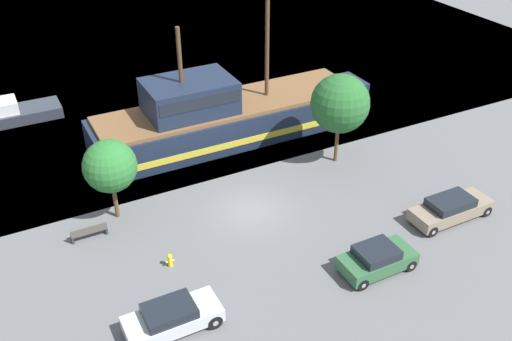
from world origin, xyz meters
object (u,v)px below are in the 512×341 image
object	(u,v)px
pirate_ship	(225,115)
bench_promenade_east	(89,232)
moored_boat_dockside	(3,115)
parked_car_curb_mid	(377,259)
fire_hydrant	(170,260)
parked_car_curb_rear	(451,208)
parked_car_curb_front	(172,317)

from	to	relation	value
pirate_ship	bench_promenade_east	size ratio (longest dim) A/B	10.63
moored_boat_dockside	parked_car_curb_mid	bearing A→B (deg)	-60.32
fire_hydrant	parked_car_curb_rear	bearing A→B (deg)	-12.52
moored_boat_dockside	parked_car_curb_mid	world-z (taller)	moored_boat_dockside
moored_boat_dockside	bench_promenade_east	bearing A→B (deg)	-81.68
parked_car_curb_rear	fire_hydrant	bearing A→B (deg)	167.48
bench_promenade_east	moored_boat_dockside	bearing A→B (deg)	98.32
moored_boat_dockside	parked_car_curb_mid	distance (m)	29.69
pirate_ship	parked_car_curb_front	size ratio (longest dim) A/B	4.79
moored_boat_dockside	parked_car_curb_front	bearing A→B (deg)	-80.32
moored_boat_dockside	parked_car_curb_mid	xyz separation A→B (m)	(14.70, -25.80, 0.06)
parked_car_curb_front	parked_car_curb_mid	xyz separation A→B (m)	(10.47, -1.01, 0.00)
parked_car_curb_rear	bench_promenade_east	bearing A→B (deg)	157.91
parked_car_curb_mid	fire_hydrant	bearing A→B (deg)	151.25
pirate_ship	moored_boat_dockside	size ratio (longest dim) A/B	2.60
bench_promenade_east	fire_hydrant	bearing A→B (deg)	-52.89
moored_boat_dockside	bench_promenade_east	size ratio (longest dim) A/B	4.09
fire_hydrant	bench_promenade_east	size ratio (longest dim) A/B	0.39
moored_boat_dockside	fire_hydrant	bearing A→B (deg)	-75.04
parked_car_curb_rear	fire_hydrant	size ratio (longest dim) A/B	6.44
parked_car_curb_mid	fire_hydrant	distance (m)	10.44
moored_boat_dockside	parked_car_curb_front	distance (m)	25.15
parked_car_curb_front	fire_hydrant	distance (m)	4.23
bench_promenade_east	parked_car_curb_mid	bearing A→B (deg)	-36.68
parked_car_curb_rear	fire_hydrant	xyz separation A→B (m)	(-15.52, 3.45, -0.29)
pirate_ship	fire_hydrant	distance (m)	13.92
moored_boat_dockside	parked_car_curb_rear	xyz separation A→B (m)	(21.07, -24.22, 0.06)
fire_hydrant	bench_promenade_east	bearing A→B (deg)	127.11
parked_car_curb_mid	bench_promenade_east	size ratio (longest dim) A/B	1.98
pirate_ship	bench_promenade_east	bearing A→B (deg)	-148.19
pirate_ship	parked_car_curb_mid	distance (m)	16.23
parked_car_curb_front	parked_car_curb_rear	bearing A→B (deg)	1.91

